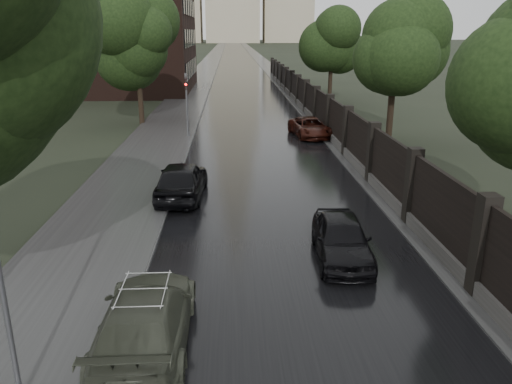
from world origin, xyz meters
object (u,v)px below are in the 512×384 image
object	(u,v)px
tree_left_far	(137,49)
tree_right_b	(395,59)
traffic_light	(187,100)
volga_sedan	(146,319)
car_right_far	(310,127)
hatchback_left	(182,180)
tree_right_c	(332,48)
car_right_near	(342,238)

from	to	relation	value
tree_left_far	tree_right_b	size ratio (longest dim) A/B	1.05
traffic_light	volga_sedan	world-z (taller)	traffic_light
tree_right_b	car_right_far	size ratio (longest dim) A/B	1.61
tree_right_b	volga_sedan	world-z (taller)	tree_right_b
tree_right_b	hatchback_left	world-z (taller)	tree_right_b
tree_right_b	tree_right_c	distance (m)	18.00
tree_right_b	tree_right_c	size ratio (longest dim) A/B	1.00
hatchback_left	car_right_far	bearing A→B (deg)	-117.62
volga_sedan	traffic_light	bearing A→B (deg)	-87.91
tree_left_far	volga_sedan	size ratio (longest dim) A/B	1.60
traffic_light	car_right_near	xyz separation A→B (m)	(5.90, -17.71, -1.75)
traffic_light	car_right_far	size ratio (longest dim) A/B	0.92
tree_left_far	car_right_far	distance (m)	13.24
car_right_near	tree_right_c	bearing A→B (deg)	83.26
tree_left_far	car_right_near	xyz separation A→B (m)	(9.60, -22.71, -4.59)
car_right_near	hatchback_left	bearing A→B (deg)	134.70
tree_right_c	car_right_near	world-z (taller)	tree_right_c
tree_right_c	hatchback_left	bearing A→B (deg)	-112.52
volga_sedan	car_right_far	size ratio (longest dim) A/B	1.06
hatchback_left	tree_right_b	bearing A→B (deg)	-138.82
hatchback_left	car_right_near	world-z (taller)	hatchback_left
tree_right_c	car_right_near	size ratio (longest dim) A/B	1.83
tree_right_c	car_right_far	xyz separation A→B (m)	(-4.10, -14.88, -4.35)
hatchback_left	traffic_light	bearing A→B (deg)	-83.75
tree_left_far	tree_right_c	world-z (taller)	tree_left_far
tree_right_c	traffic_light	xyz separation A→B (m)	(-11.80, -15.01, -2.55)
tree_right_c	car_right_far	world-z (taller)	tree_right_c
tree_right_b	volga_sedan	size ratio (longest dim) A/B	1.52
tree_left_far	car_right_near	distance (m)	25.08
tree_right_b	hatchback_left	size ratio (longest dim) A/B	1.57
tree_right_c	car_right_far	bearing A→B (deg)	-105.41
hatchback_left	car_right_far	world-z (taller)	hatchback_left
tree_right_c	volga_sedan	xyz separation A→B (m)	(-10.93, -36.81, -4.28)
tree_right_b	traffic_light	xyz separation A→B (m)	(-11.80, 2.99, -2.55)
tree_left_far	hatchback_left	distance (m)	17.91
tree_left_far	traffic_light	size ratio (longest dim) A/B	1.85
hatchback_left	car_right_near	distance (m)	7.89
hatchback_left	car_right_far	xyz separation A→B (m)	(7.00, 11.90, -0.15)
car_right_near	traffic_light	bearing A→B (deg)	111.91
car_right_far	tree_right_c	bearing A→B (deg)	66.93
car_right_near	car_right_far	size ratio (longest dim) A/B	0.88
traffic_light	tree_right_c	bearing A→B (deg)	51.82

